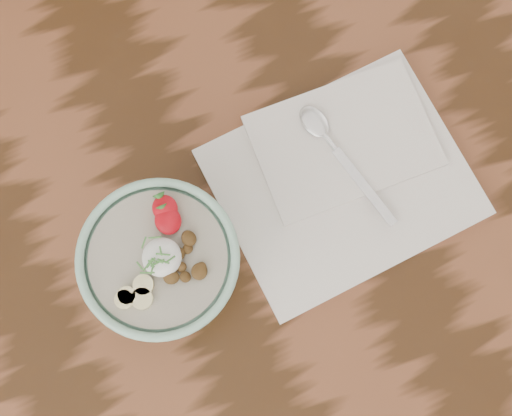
{
  "coord_description": "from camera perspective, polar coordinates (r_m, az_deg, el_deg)",
  "views": [
    {
      "loc": [
        1.67,
        -16.29,
        156.75
      ],
      "look_at": [
        7.74,
        -2.77,
        85.17
      ],
      "focal_mm": 50.0,
      "sensor_mm": 36.0,
      "label": 1
    }
  ],
  "objects": [
    {
      "name": "table",
      "position": [
        0.93,
        -5.09,
        -2.84
      ],
      "size": [
        160.0,
        90.0,
        75.0
      ],
      "color": "#381F0E",
      "rests_on": "ground"
    },
    {
      "name": "napkin",
      "position": [
        0.84,
        6.93,
        2.76
      ],
      "size": [
        29.23,
        24.08,
        1.73
      ],
      "rotation": [
        0.0,
        0.0,
        0.05
      ],
      "color": "white",
      "rests_on": "table"
    },
    {
      "name": "breakfast_bowl",
      "position": [
        0.77,
        -7.52,
        -4.33
      ],
      "size": [
        17.0,
        17.0,
        11.29
      ],
      "rotation": [
        0.0,
        0.0,
        0.18
      ],
      "color": "#95C9B0",
      "rests_on": "table"
    },
    {
      "name": "spoon",
      "position": [
        0.84,
        5.67,
        5.63
      ],
      "size": [
        5.54,
        17.36,
        0.91
      ],
      "rotation": [
        0.0,
        0.0,
        0.21
      ],
      "color": "silver",
      "rests_on": "napkin"
    }
  ]
}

